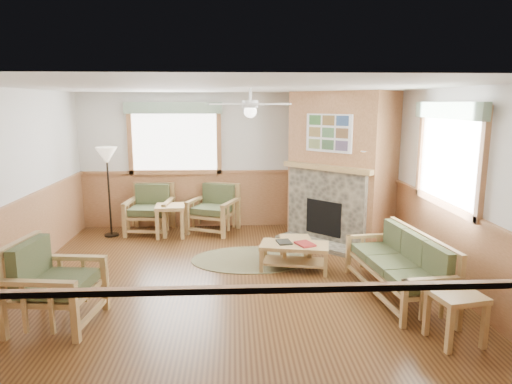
{
  "coord_description": "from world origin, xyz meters",
  "views": [
    {
      "loc": [
        0.05,
        -6.17,
        2.5
      ],
      "look_at": [
        0.4,
        0.7,
        1.15
      ],
      "focal_mm": 32.0,
      "sensor_mm": 36.0,
      "label": 1
    }
  ],
  "objects_px": {
    "coffee_table": "(294,257)",
    "footstool": "(295,250)",
    "end_table_chairs": "(171,221)",
    "end_table_sofa": "(455,317)",
    "armchair_left": "(56,283)",
    "floor_lamp_left": "(109,192)",
    "sofa": "(397,265)",
    "floor_lamp_right": "(366,200)",
    "armchair_back_right": "(213,209)",
    "armchair_back_left": "(150,209)"
  },
  "relations": [
    {
      "from": "coffee_table",
      "to": "footstool",
      "type": "height_order",
      "value": "same"
    },
    {
      "from": "end_table_chairs",
      "to": "end_table_sofa",
      "type": "distance_m",
      "value": 5.38
    },
    {
      "from": "armchair_left",
      "to": "coffee_table",
      "type": "bearing_deg",
      "value": -54.89
    },
    {
      "from": "armchair_left",
      "to": "end_table_sofa",
      "type": "xyz_separation_m",
      "value": [
        4.35,
        -0.62,
        -0.22
      ]
    },
    {
      "from": "floor_lamp_left",
      "to": "sofa",
      "type": "bearing_deg",
      "value": -33.48
    },
    {
      "from": "sofa",
      "to": "floor_lamp_left",
      "type": "relative_size",
      "value": 1.05
    },
    {
      "from": "end_table_chairs",
      "to": "coffee_table",
      "type": "bearing_deg",
      "value": -41.8
    },
    {
      "from": "coffee_table",
      "to": "end_table_chairs",
      "type": "distance_m",
      "value": 2.82
    },
    {
      "from": "sofa",
      "to": "coffee_table",
      "type": "distance_m",
      "value": 1.58
    },
    {
      "from": "armchair_left",
      "to": "footstool",
      "type": "height_order",
      "value": "armchair_left"
    },
    {
      "from": "end_table_chairs",
      "to": "floor_lamp_right",
      "type": "height_order",
      "value": "floor_lamp_right"
    },
    {
      "from": "end_table_sofa",
      "to": "floor_lamp_right",
      "type": "height_order",
      "value": "floor_lamp_right"
    },
    {
      "from": "armchair_back_right",
      "to": "floor_lamp_right",
      "type": "xyz_separation_m",
      "value": [
        2.68,
        -1.16,
        0.4
      ]
    },
    {
      "from": "armchair_left",
      "to": "footstool",
      "type": "xyz_separation_m",
      "value": [
        2.99,
        1.88,
        -0.29
      ]
    },
    {
      "from": "armchair_back_left",
      "to": "coffee_table",
      "type": "relative_size",
      "value": 0.91
    },
    {
      "from": "coffee_table",
      "to": "armchair_back_right",
      "type": "bearing_deg",
      "value": 133.33
    },
    {
      "from": "armchair_back_right",
      "to": "coffee_table",
      "type": "height_order",
      "value": "armchair_back_right"
    },
    {
      "from": "armchair_back_left",
      "to": "end_table_sofa",
      "type": "distance_m",
      "value": 5.9
    },
    {
      "from": "sofa",
      "to": "end_table_sofa",
      "type": "xyz_separation_m",
      "value": [
        0.19,
        -1.22,
        -0.14
      ]
    },
    {
      "from": "armchair_back_left",
      "to": "armchair_back_right",
      "type": "distance_m",
      "value": 1.24
    },
    {
      "from": "floor_lamp_left",
      "to": "footstool",
      "type": "bearing_deg",
      "value": -26.85
    },
    {
      "from": "armchair_back_left",
      "to": "armchair_left",
      "type": "relative_size",
      "value": 0.95
    },
    {
      "from": "armchair_left",
      "to": "end_table_chairs",
      "type": "height_order",
      "value": "armchair_left"
    },
    {
      "from": "armchair_back_left",
      "to": "coffee_table",
      "type": "xyz_separation_m",
      "value": [
        2.54,
        -2.17,
        -0.26
      ]
    },
    {
      "from": "armchair_back_right",
      "to": "floor_lamp_right",
      "type": "bearing_deg",
      "value": -0.47
    },
    {
      "from": "floor_lamp_left",
      "to": "armchair_left",
      "type": "bearing_deg",
      "value": -84.95
    },
    {
      "from": "end_table_chairs",
      "to": "floor_lamp_left",
      "type": "relative_size",
      "value": 0.36
    },
    {
      "from": "end_table_chairs",
      "to": "end_table_sofa",
      "type": "xyz_separation_m",
      "value": [
        3.52,
        -4.08,
        -0.03
      ]
    },
    {
      "from": "armchair_back_left",
      "to": "armchair_left",
      "type": "xyz_separation_m",
      "value": [
        -0.39,
        -3.74,
        0.03
      ]
    },
    {
      "from": "footstool",
      "to": "coffee_table",
      "type": "bearing_deg",
      "value": -100.36
    },
    {
      "from": "end_table_chairs",
      "to": "floor_lamp_left",
      "type": "bearing_deg",
      "value": 175.12
    },
    {
      "from": "armchair_back_right",
      "to": "footstool",
      "type": "height_order",
      "value": "armchair_back_right"
    },
    {
      "from": "armchair_left",
      "to": "floor_lamp_left",
      "type": "xyz_separation_m",
      "value": [
        -0.31,
        3.55,
        0.36
      ]
    },
    {
      "from": "end_table_chairs",
      "to": "footstool",
      "type": "distance_m",
      "value": 2.68
    },
    {
      "from": "sofa",
      "to": "end_table_sofa",
      "type": "height_order",
      "value": "sofa"
    },
    {
      "from": "armchair_back_left",
      "to": "armchair_back_right",
      "type": "xyz_separation_m",
      "value": [
        1.24,
        0.0,
        -0.0
      ]
    },
    {
      "from": "armchair_back_left",
      "to": "coffee_table",
      "type": "bearing_deg",
      "value": -35.1
    },
    {
      "from": "armchair_back_right",
      "to": "sofa",
      "type": "bearing_deg",
      "value": -28.27
    },
    {
      "from": "end_table_chairs",
      "to": "armchair_left",
      "type": "bearing_deg",
      "value": -103.52
    },
    {
      "from": "armchair_left",
      "to": "footstool",
      "type": "distance_m",
      "value": 3.54
    },
    {
      "from": "sofa",
      "to": "end_table_sofa",
      "type": "distance_m",
      "value": 1.24
    },
    {
      "from": "armchair_back_right",
      "to": "end_table_chairs",
      "type": "relative_size",
      "value": 1.52
    },
    {
      "from": "armchair_left",
      "to": "armchair_back_right",
      "type": "bearing_deg",
      "value": -16.54
    },
    {
      "from": "sofa",
      "to": "footstool",
      "type": "xyz_separation_m",
      "value": [
        -1.16,
        1.28,
        -0.21
      ]
    },
    {
      "from": "armchair_back_left",
      "to": "end_table_sofa",
      "type": "xyz_separation_m",
      "value": [
        3.96,
        -4.37,
        -0.19
      ]
    },
    {
      "from": "armchair_back_right",
      "to": "armchair_back_left",
      "type": "bearing_deg",
      "value": -157.05
    },
    {
      "from": "armchair_left",
      "to": "coffee_table",
      "type": "height_order",
      "value": "armchair_left"
    },
    {
      "from": "armchair_back_right",
      "to": "floor_lamp_left",
      "type": "distance_m",
      "value": 1.99
    },
    {
      "from": "armchair_back_right",
      "to": "floor_lamp_right",
      "type": "height_order",
      "value": "floor_lamp_right"
    },
    {
      "from": "sofa",
      "to": "armchair_left",
      "type": "height_order",
      "value": "armchair_left"
    }
  ]
}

